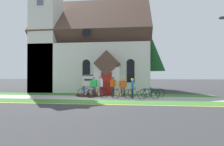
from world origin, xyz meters
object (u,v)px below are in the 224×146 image
(cyclist_in_white_jersey, at_px, (123,86))
(cyclist_in_orange_jersey, at_px, (113,85))
(bicycle_black, at_px, (98,93))
(bicycle_green, at_px, (149,94))
(roadside_conifer, at_px, (149,51))
(bicycle_blue, at_px, (139,93))
(bicycle_red, at_px, (154,93))
(bicycle_yellow, at_px, (86,93))
(cyclist_in_yellow_jersey, at_px, (94,85))
(church_sign, at_px, (92,81))
(bicycle_silver, at_px, (122,94))
(cyclist_in_green_jersey, at_px, (132,87))
(cyclist_in_red_jersey, at_px, (101,85))

(cyclist_in_white_jersey, height_order, cyclist_in_orange_jersey, cyclist_in_orange_jersey)
(bicycle_black, bearing_deg, bicycle_green, -1.54)
(bicycle_black, bearing_deg, roadside_conifer, 62.87)
(bicycle_green, xyz_separation_m, bicycle_blue, (-0.75, 0.91, 0.00))
(bicycle_blue, height_order, cyclist_in_white_jersey, cyclist_in_white_jersey)
(bicycle_red, xyz_separation_m, cyclist_in_orange_jersey, (-3.45, 0.41, 0.60))
(cyclist_in_white_jersey, bearing_deg, bicycle_yellow, -164.38)
(bicycle_yellow, bearing_deg, bicycle_red, 5.43)
(bicycle_red, xyz_separation_m, bicycle_blue, (-1.26, 0.05, -0.00))
(bicycle_green, distance_m, bicycle_yellow, 5.05)
(bicycle_blue, xyz_separation_m, cyclist_in_yellow_jersey, (-3.74, -0.23, 0.60))
(church_sign, xyz_separation_m, cyclist_in_orange_jersey, (2.06, -0.93, -0.28))
(bicycle_red, height_order, cyclist_in_yellow_jersey, cyclist_in_yellow_jersey)
(bicycle_black, distance_m, cyclist_in_white_jersey, 2.31)
(bicycle_silver, bearing_deg, bicycle_yellow, 176.82)
(bicycle_black, bearing_deg, cyclist_in_green_jersey, -2.46)
(bicycle_silver, height_order, cyclist_in_red_jersey, cyclist_in_red_jersey)
(bicycle_silver, relative_size, cyclist_in_red_jersey, 0.96)
(bicycle_black, xyz_separation_m, cyclist_in_white_jersey, (1.98, 1.05, 0.54))
(cyclist_in_white_jersey, xyz_separation_m, cyclist_in_yellow_jersey, (-2.42, -0.49, 0.07))
(bicycle_black, bearing_deg, cyclist_in_red_jersey, 84.69)
(cyclist_in_orange_jersey, bearing_deg, cyclist_in_green_jersey, -37.07)
(cyclist_in_yellow_jersey, bearing_deg, bicycle_green, -8.53)
(bicycle_blue, xyz_separation_m, bicycle_yellow, (-4.29, -0.58, -0.01))
(church_sign, bearing_deg, cyclist_in_orange_jersey, -24.32)
(cyclist_in_green_jersey, bearing_deg, cyclist_in_white_jersey, 124.84)
(bicycle_yellow, bearing_deg, cyclist_in_orange_jersey, 23.99)
(church_sign, distance_m, bicycle_silver, 3.63)
(cyclist_in_red_jersey, height_order, cyclist_in_orange_jersey, cyclist_in_red_jersey)
(bicycle_blue, distance_m, cyclist_in_green_jersey, 1.17)
(cyclist_in_orange_jersey, distance_m, cyclist_in_yellow_jersey, 1.65)
(bicycle_silver, relative_size, cyclist_in_yellow_jersey, 0.99)
(cyclist_in_green_jersey, xyz_separation_m, cyclist_in_white_jersey, (-0.81, 1.17, 0.00))
(church_sign, height_order, bicycle_red, church_sign)
(bicycle_blue, height_order, cyclist_in_green_jersey, cyclist_in_green_jersey)
(bicycle_silver, height_order, roadside_conifer, roadside_conifer)
(bicycle_yellow, height_order, cyclist_in_yellow_jersey, cyclist_in_yellow_jersey)
(bicycle_yellow, xyz_separation_m, cyclist_in_red_jersey, (1.07, 0.68, 0.65))
(cyclist_in_orange_jersey, bearing_deg, church_sign, 155.68)
(bicycle_green, height_order, cyclist_in_yellow_jersey, cyclist_in_yellow_jersey)
(bicycle_blue, relative_size, roadside_conifer, 0.23)
(bicycle_green, distance_m, roadside_conifer, 10.72)
(bicycle_silver, distance_m, bicycle_yellow, 2.92)
(bicycle_silver, relative_size, bicycle_yellow, 0.98)
(bicycle_green, distance_m, cyclist_in_red_jersey, 4.14)
(cyclist_in_white_jersey, height_order, cyclist_in_yellow_jersey, cyclist_in_yellow_jersey)
(bicycle_yellow, distance_m, cyclist_in_orange_jersey, 2.37)
(bicycle_yellow, bearing_deg, bicycle_silver, -3.18)
(bicycle_silver, bearing_deg, roadside_conifer, 72.70)
(church_sign, distance_m, bicycle_yellow, 2.06)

